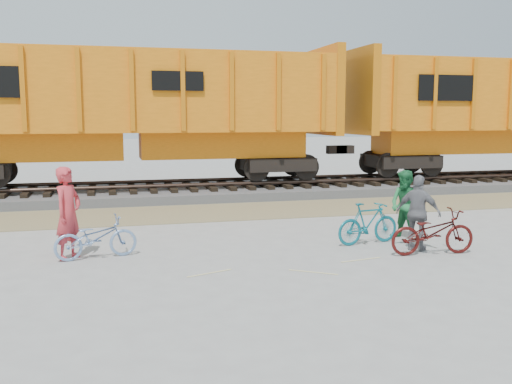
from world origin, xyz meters
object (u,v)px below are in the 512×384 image
(person_solo, at_px, (68,213))
(bicycle_maroon, at_px, (433,232))
(person_woman, at_px, (418,213))
(person_man, at_px, (406,205))
(bicycle_blue, at_px, (96,237))
(hopper_car_center, at_px, (130,109))
(bicycle_teal, at_px, (368,223))

(person_solo, bearing_deg, bicycle_maroon, -69.34)
(person_woman, bearing_deg, person_man, -57.41)
(bicycle_blue, bearing_deg, person_man, -100.75)
(person_man, bearing_deg, bicycle_blue, -114.05)
(hopper_car_center, bearing_deg, person_man, -55.17)
(person_man, xyz_separation_m, person_woman, (-0.27, -1.00, 0.00))
(bicycle_maroon, relative_size, person_woman, 1.11)
(hopper_car_center, relative_size, bicycle_blue, 8.82)
(bicycle_maroon, bearing_deg, person_solo, 82.60)
(person_solo, relative_size, person_woman, 1.15)
(bicycle_maroon, relative_size, person_solo, 0.97)
(bicycle_teal, bearing_deg, person_woman, -147.56)
(person_man, distance_m, person_woman, 1.04)
(person_solo, xyz_separation_m, person_man, (7.20, -0.06, -0.12))
(person_solo, bearing_deg, hopper_car_center, 21.63)
(bicycle_blue, height_order, person_man, person_man)
(hopper_car_center, bearing_deg, person_solo, -100.77)
(person_solo, relative_size, person_man, 1.15)
(person_man, bearing_deg, person_solo, -114.86)
(bicycle_teal, bearing_deg, bicycle_blue, 78.35)
(bicycle_blue, xyz_separation_m, person_man, (6.70, 0.04, 0.37))
(bicycle_teal, bearing_deg, person_solo, 77.56)
(hopper_car_center, height_order, bicycle_maroon, hopper_car_center)
(person_solo, distance_m, person_woman, 7.02)
(bicycle_blue, relative_size, person_man, 1.01)
(bicycle_blue, height_order, person_woman, person_woman)
(hopper_car_center, relative_size, person_man, 8.92)
(bicycle_blue, bearing_deg, bicycle_maroon, -112.86)
(hopper_car_center, height_order, bicycle_teal, hopper_car_center)
(bicycle_maroon, distance_m, person_man, 1.45)
(person_solo, height_order, person_woman, person_solo)
(hopper_car_center, relative_size, person_solo, 7.75)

